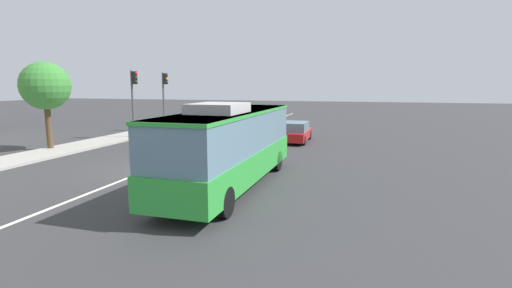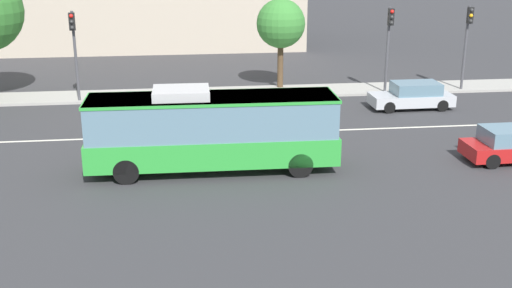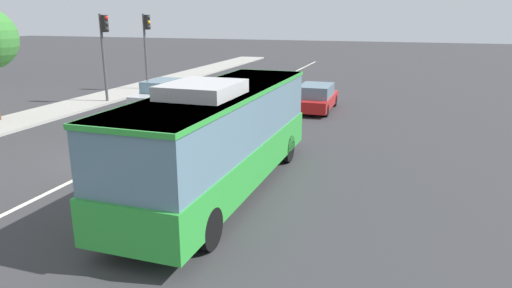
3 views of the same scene
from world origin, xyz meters
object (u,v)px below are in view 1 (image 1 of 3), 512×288
Objects in this scene: sedan_silver at (177,130)px; street_tree_kerbside_right at (45,86)px; transit_bus at (230,143)px; traffic_light_mid_block at (134,92)px; sedan_red at (296,132)px; traffic_light_far_corner at (165,91)px.

street_tree_kerbside_right is at bearing -40.89° from sedan_silver.
street_tree_kerbside_right is (5.00, 14.03, 2.22)m from transit_bus.
sedan_red is at bearing 9.23° from traffic_light_mid_block.
street_tree_kerbside_right is (-6.53, 5.53, 3.31)m from sedan_silver.
sedan_red is 13.11m from traffic_light_far_corner.
sedan_red is 0.81× the size of street_tree_kerbside_right.
traffic_light_mid_block is at bearing -83.48° from traffic_light_far_corner.
traffic_light_mid_block reaches higher than sedan_silver.
transit_bus is at bearing 35.73° from sedan_silver.
sedan_red is 0.87× the size of traffic_light_mid_block.
transit_bus is at bearing -109.61° from street_tree_kerbside_right.
traffic_light_far_corner is at bearing 37.67° from transit_bus.
traffic_light_far_corner is at bearing 75.20° from sedan_red.
transit_bus is 1.93× the size of traffic_light_mid_block.
sedan_silver is 6.37m from traffic_light_far_corner.
sedan_silver is 4.41m from traffic_light_mid_block.
street_tree_kerbside_right reaches higher than sedan_red.
sedan_silver is 0.87× the size of traffic_light_far_corner.
sedan_silver is at bearing -47.31° from traffic_light_far_corner.
transit_bus is 14.37m from sedan_silver.
sedan_silver is at bearing -40.22° from street_tree_kerbside_right.
sedan_red is at bearing -0.88° from transit_bus.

